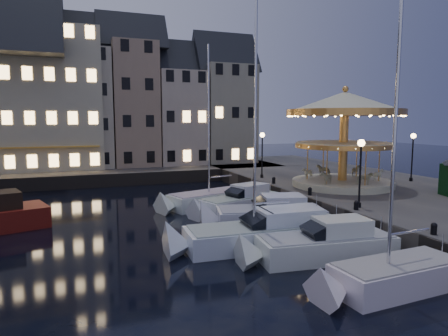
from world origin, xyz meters
name	(u,v)px	position (x,y,z in m)	size (l,w,h in m)	color
ground	(259,246)	(0.00, 0.00, 0.00)	(160.00, 160.00, 0.00)	black
quay_east	(386,196)	(14.00, 6.00, 0.65)	(16.00, 56.00, 1.30)	#474442
quay_north	(85,174)	(-8.00, 28.00, 0.65)	(44.00, 12.00, 1.30)	#474442
quaywall_e	(299,203)	(6.00, 6.00, 0.65)	(0.15, 44.00, 1.30)	#47423A
quaywall_n	(108,181)	(-6.00, 22.00, 0.65)	(48.00, 0.15, 1.30)	#47423A
streetlamp_b	(360,163)	(7.20, 1.00, 4.02)	(0.44, 0.44, 4.17)	black
streetlamp_c	(262,148)	(7.20, 14.50, 4.02)	(0.44, 0.44, 4.17)	black
streetlamp_d	(413,150)	(18.50, 8.00, 4.02)	(0.44, 0.44, 4.17)	black
bollard_a	(434,228)	(6.60, -5.00, 1.60)	(0.30, 0.30, 0.57)	black
bollard_b	(356,205)	(6.60, 0.50, 1.60)	(0.30, 0.30, 0.57)	black
bollard_c	(310,191)	(6.60, 5.50, 1.60)	(0.30, 0.30, 0.57)	black
bollard_d	(274,180)	(6.60, 11.00, 1.60)	(0.30, 0.30, 0.57)	black
townhouse_nb	(22,104)	(-14.05, 30.00, 8.28)	(6.16, 8.00, 13.80)	gray
townhouse_nc	(81,101)	(-8.00, 30.00, 8.78)	(6.82, 8.00, 14.80)	#B1A68D
townhouse_nd	(133,97)	(-2.25, 30.00, 9.28)	(5.50, 8.00, 15.80)	#9C8269
townhouse_ne	(178,110)	(3.20, 30.00, 7.78)	(6.16, 8.00, 12.80)	#B5A490
townhouse_nf	(224,107)	(9.25, 30.00, 8.28)	(6.82, 8.00, 13.80)	gray
hotel_corner	(22,90)	(-14.00, 30.00, 9.78)	(17.60, 9.00, 16.80)	beige
motorboat_a	(387,279)	(2.10, -6.95, 0.54)	(6.51, 2.40, 10.78)	silver
motorboat_b	(318,247)	(1.69, -2.92, 0.64)	(7.69, 2.98, 2.15)	silver
motorboat_c	(263,234)	(0.12, -0.18, 0.68)	(10.05, 3.13, 13.34)	silver
motorboat_d	(264,216)	(1.97, 3.46, 0.64)	(7.79, 4.22, 2.15)	silver
motorboat_e	(238,204)	(1.87, 7.48, 0.64)	(7.50, 4.26, 2.15)	silver
motorboat_f	(211,199)	(0.73, 10.11, 0.53)	(8.90, 4.64, 11.89)	silver
carousel	(344,121)	(11.20, 7.93, 6.56)	(9.13, 9.13, 7.99)	beige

